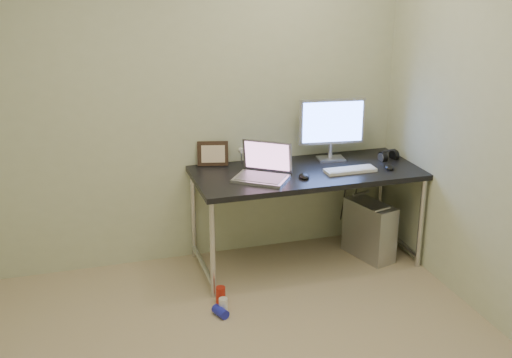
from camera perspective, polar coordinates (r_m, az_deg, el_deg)
name	(u,v)px	position (r m, az deg, el deg)	size (l,w,h in m)	color
wall_back	(175,102)	(4.76, -7.25, 6.83)	(3.50, 0.02, 2.50)	beige
desk	(306,180)	(4.81, 4.51, -0.07)	(1.69, 0.74, 0.75)	black
tower_computer	(369,230)	(5.12, 10.04, -4.47)	(0.30, 0.47, 0.48)	silver
cable_a	(345,194)	(5.35, 7.88, -1.29)	(0.01, 0.01, 0.70)	black
cable_b	(355,196)	(5.38, 8.83, -1.46)	(0.01, 0.01, 0.72)	black
can_red	(221,295)	(4.47, -3.16, -10.26)	(0.07, 0.07, 0.12)	red
can_white	(223,306)	(4.36, -2.92, -11.19)	(0.06, 0.06, 0.11)	white
can_blue	(220,312)	(4.34, -3.18, -11.71)	(0.06, 0.06, 0.12)	#1E23BE
laptop	(263,170)	(4.59, 0.66, 0.83)	(0.47, 0.46, 0.25)	silver
monitor	(332,124)	(4.98, 6.76, 4.84)	(0.52, 0.17, 0.48)	silver
keyboard	(350,170)	(4.79, 8.36, 0.79)	(0.38, 0.13, 0.02)	white
mouse_right	(389,166)	(4.90, 11.76, 1.12)	(0.07, 0.12, 0.04)	black
mouse_left	(304,175)	(4.61, 4.30, 0.34)	(0.07, 0.12, 0.04)	black
headphones	(389,156)	(5.12, 11.70, 2.00)	(0.16, 0.09, 0.10)	black
picture_frame	(213,154)	(4.87, -3.86, 2.27)	(0.23, 0.03, 0.19)	black
webcam	(242,152)	(4.89, -1.30, 2.41)	(0.05, 0.04, 0.13)	silver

